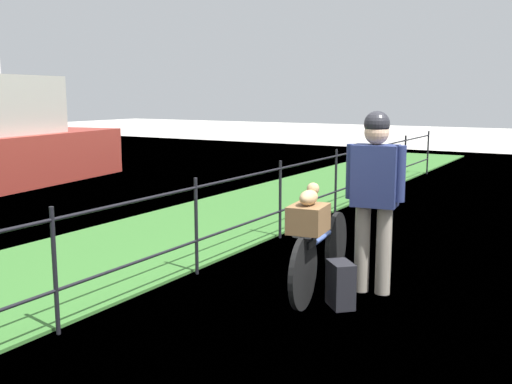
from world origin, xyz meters
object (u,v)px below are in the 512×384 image
(wooden_crate, at_px, (308,219))
(moored_boat_near, at_px, (3,146))
(bicycle_main, at_px, (321,256))
(terrier_dog, at_px, (310,196))
(cyclist_person, at_px, (375,186))
(backpack_on_paving, at_px, (341,284))

(wooden_crate, xyz_separation_m, moored_boat_near, (3.06, 8.21, 0.03))
(moored_boat_near, bearing_deg, bicycle_main, -108.20)
(terrier_dog, bearing_deg, wooden_crate, -172.52)
(cyclist_person, xyz_separation_m, moored_boat_near, (2.46, 8.58, -0.20))
(bicycle_main, xyz_separation_m, wooden_crate, (-0.38, -0.05, 0.43))
(cyclist_person, distance_m, moored_boat_near, 8.93)
(moored_boat_near, bearing_deg, terrier_dog, -110.32)
(terrier_dog, bearing_deg, cyclist_person, -33.03)
(cyclist_person, relative_size, backpack_on_paving, 4.21)
(wooden_crate, bearing_deg, cyclist_person, -31.73)
(terrier_dog, height_order, cyclist_person, cyclist_person)
(backpack_on_paving, distance_m, moored_boat_near, 9.00)
(bicycle_main, xyz_separation_m, moored_boat_near, (2.68, 8.16, 0.46))
(bicycle_main, height_order, moored_boat_near, moored_boat_near)
(bicycle_main, xyz_separation_m, cyclist_person, (0.23, -0.42, 0.66))
(wooden_crate, xyz_separation_m, backpack_on_paving, (0.10, -0.27, -0.57))
(backpack_on_paving, bearing_deg, moored_boat_near, -152.92)
(wooden_crate, height_order, cyclist_person, cyclist_person)
(wooden_crate, relative_size, backpack_on_paving, 0.94)
(bicycle_main, bearing_deg, backpack_on_paving, -131.09)
(backpack_on_paving, bearing_deg, terrier_dog, -118.14)
(cyclist_person, height_order, backpack_on_paving, cyclist_person)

